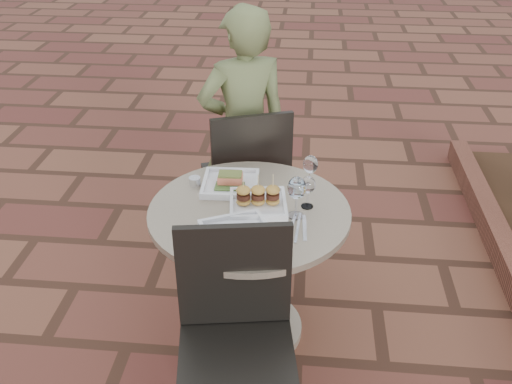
# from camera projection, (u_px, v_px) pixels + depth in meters

# --- Properties ---
(ground) EXTENTS (60.00, 60.00, 0.00)m
(ground) POSITION_uv_depth(u_px,v_px,m) (223.00, 296.00, 3.12)
(ground) COLOR brown
(ground) RESTS_ON ground
(cafe_table) EXTENTS (0.90, 0.90, 0.73)m
(cafe_table) POSITION_uv_depth(u_px,v_px,m) (250.00, 253.00, 2.65)
(cafe_table) COLOR gray
(cafe_table) RESTS_ON ground
(chair_far) EXTENTS (0.56, 0.56, 0.93)m
(chair_far) POSITION_uv_depth(u_px,v_px,m) (248.00, 171.00, 3.20)
(chair_far) COLOR black
(chair_far) RESTS_ON ground
(chair_near) EXTENTS (0.50, 0.50, 0.93)m
(chair_near) POSITION_uv_depth(u_px,v_px,m) (236.00, 324.00, 2.17)
(chair_near) COLOR black
(chair_near) RESTS_ON ground
(diner) EXTENTS (0.62, 0.53, 1.44)m
(diner) POSITION_uv_depth(u_px,v_px,m) (244.00, 132.00, 3.24)
(diner) COLOR #535C32
(diner) RESTS_ON ground
(plate_salmon) EXTENTS (0.27, 0.27, 0.07)m
(plate_salmon) POSITION_uv_depth(u_px,v_px,m) (230.00, 183.00, 2.68)
(plate_salmon) COLOR silver
(plate_salmon) RESTS_ON cafe_table
(plate_sliders) EXTENTS (0.28, 0.28, 0.16)m
(plate_sliders) POSITION_uv_depth(u_px,v_px,m) (258.00, 200.00, 2.53)
(plate_sliders) COLOR silver
(plate_sliders) RESTS_ON cafe_table
(plate_tuna) EXTENTS (0.36, 0.36, 0.03)m
(plate_tuna) POSITION_uv_depth(u_px,v_px,m) (238.00, 234.00, 2.33)
(plate_tuna) COLOR silver
(plate_tuna) RESTS_ON cafe_table
(wine_glass_right) EXTENTS (0.08, 0.08, 0.19)m
(wine_glass_right) POSITION_uv_depth(u_px,v_px,m) (297.00, 189.00, 2.41)
(wine_glass_right) COLOR white
(wine_glass_right) RESTS_ON cafe_table
(wine_glass_mid) EXTENTS (0.07, 0.07, 0.16)m
(wine_glass_mid) POSITION_uv_depth(u_px,v_px,m) (310.00, 165.00, 2.63)
(wine_glass_mid) COLOR white
(wine_glass_mid) RESTS_ON cafe_table
(wine_glass_far) EXTENTS (0.07, 0.07, 0.15)m
(wine_glass_far) POSITION_uv_depth(u_px,v_px,m) (308.00, 186.00, 2.49)
(wine_glass_far) COLOR white
(wine_glass_far) RESTS_ON cafe_table
(steel_ramekin) EXTENTS (0.07, 0.07, 0.04)m
(steel_ramekin) POSITION_uv_depth(u_px,v_px,m) (195.00, 181.00, 2.70)
(steel_ramekin) COLOR silver
(steel_ramekin) RESTS_ON cafe_table
(cutlery_set) EXTENTS (0.11, 0.23, 0.00)m
(cutlery_set) POSITION_uv_depth(u_px,v_px,m) (298.00, 227.00, 2.40)
(cutlery_set) COLOR silver
(cutlery_set) RESTS_ON cafe_table
(planter_curb) EXTENTS (0.12, 3.00, 0.15)m
(planter_curb) POSITION_uv_depth(u_px,v_px,m) (511.00, 269.00, 3.20)
(planter_curb) COLOR brown
(planter_curb) RESTS_ON ground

